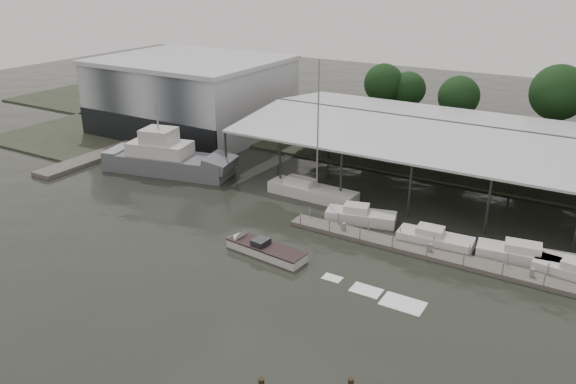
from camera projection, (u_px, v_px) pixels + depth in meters
The scene contains 13 objects.
ground at pixel (224, 263), 45.88m from camera, with size 200.00×200.00×0.00m, color black.
land_strip_far at pixel (403, 137), 79.24m from camera, with size 140.00×30.00×0.30m.
land_strip_west at pixel (135, 119), 88.73m from camera, with size 20.00×40.00×0.30m.
storage_warehouse at pixel (192, 94), 81.03m from camera, with size 24.50×20.50×10.50m.
covered_boat_shed at pixel (518, 138), 57.76m from camera, with size 58.24×24.00×6.96m.
trawler_dock at pixel (101, 155), 71.19m from camera, with size 3.00×18.00×0.50m.
floating_dock at pixel (441, 256), 46.62m from camera, with size 28.00×2.00×1.40m.
grey_trawler at pixel (169, 159), 65.48m from camera, with size 16.30×7.71×8.84m.
white_sailboat at pixel (311, 191), 58.73m from camera, with size 9.74×2.84×14.57m.
speedboat_underway at pixel (260, 248), 47.52m from camera, with size 18.85×3.86×2.00m.
moored_cruiser_0 at pixel (360, 216), 53.09m from camera, with size 6.87×3.73×1.70m.
moored_cruiser_1 at pixel (434, 239), 48.58m from camera, with size 6.51×2.54×1.70m.
moored_cruiser_2 at pixel (527, 256), 45.77m from camera, with size 8.29×3.23×1.70m.
Camera 1 is at (25.19, -31.92, 22.65)m, focal length 35.00 mm.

